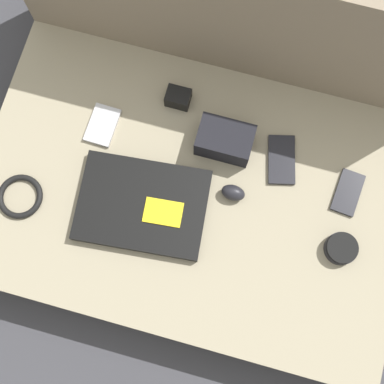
% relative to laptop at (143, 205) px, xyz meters
% --- Properties ---
extents(ground_plane, '(8.00, 8.00, 0.00)m').
position_rel_laptop_xyz_m(ground_plane, '(0.11, 0.06, -0.16)').
color(ground_plane, '#38383D').
extents(couch_seat, '(1.04, 0.68, 0.15)m').
position_rel_laptop_xyz_m(couch_seat, '(0.11, 0.06, -0.09)').
color(couch_seat, gray).
rests_on(couch_seat, ground_plane).
extents(couch_backrest, '(1.04, 0.20, 0.53)m').
position_rel_laptop_xyz_m(couch_backrest, '(0.11, 0.50, 0.10)').
color(couch_backrest, '#7F705B').
rests_on(couch_backrest, ground_plane).
extents(laptop, '(0.32, 0.25, 0.03)m').
position_rel_laptop_xyz_m(laptop, '(0.00, 0.00, 0.00)').
color(laptop, black).
rests_on(laptop, couch_seat).
extents(computer_mouse, '(0.06, 0.04, 0.04)m').
position_rel_laptop_xyz_m(computer_mouse, '(0.20, 0.09, 0.01)').
color(computer_mouse, black).
rests_on(computer_mouse, couch_seat).
extents(speaker_puck, '(0.08, 0.08, 0.03)m').
position_rel_laptop_xyz_m(speaker_puck, '(0.48, 0.02, 0.00)').
color(speaker_puck, black).
rests_on(speaker_puck, couch_seat).
extents(phone_silver, '(0.09, 0.13, 0.01)m').
position_rel_laptop_xyz_m(phone_silver, '(0.29, 0.20, -0.01)').
color(phone_silver, black).
rests_on(phone_silver, couch_seat).
extents(phone_black, '(0.07, 0.11, 0.01)m').
position_rel_laptop_xyz_m(phone_black, '(0.47, 0.16, -0.01)').
color(phone_black, black).
rests_on(phone_black, couch_seat).
extents(phone_small, '(0.07, 0.10, 0.01)m').
position_rel_laptop_xyz_m(phone_small, '(-0.15, 0.17, -0.01)').
color(phone_small, '#B7B7BC').
rests_on(phone_small, couch_seat).
extents(camera_pouch, '(0.13, 0.09, 0.07)m').
position_rel_laptop_xyz_m(camera_pouch, '(0.15, 0.20, 0.02)').
color(camera_pouch, black).
rests_on(camera_pouch, couch_seat).
extents(charger_brick, '(0.06, 0.05, 0.04)m').
position_rel_laptop_xyz_m(charger_brick, '(0.01, 0.28, 0.01)').
color(charger_brick, black).
rests_on(charger_brick, couch_seat).
extents(cable_coil, '(0.11, 0.11, 0.01)m').
position_rel_laptop_xyz_m(cable_coil, '(-0.29, -0.06, -0.01)').
color(cable_coil, black).
rests_on(cable_coil, couch_seat).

